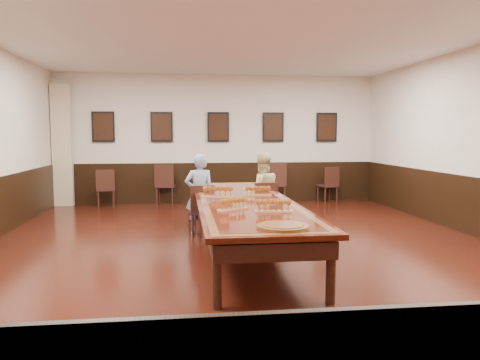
{
  "coord_description": "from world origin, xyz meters",
  "views": [
    {
      "loc": [
        -0.9,
        -6.8,
        1.73
      ],
      "look_at": [
        0.0,
        0.5,
        1.0
      ],
      "focal_mm": 35.0,
      "sensor_mm": 36.0,
      "label": 1
    }
  ],
  "objects": [
    {
      "name": "floor",
      "position": [
        0.0,
        0.0,
        -0.01
      ],
      "size": [
        8.0,
        10.0,
        0.02
      ],
      "primitive_type": "cube",
      "color": "black",
      "rests_on": "ground"
    },
    {
      "name": "ceiling",
      "position": [
        0.0,
        0.0,
        3.21
      ],
      "size": [
        8.0,
        10.0,
        0.02
      ],
      "primitive_type": "cube",
      "color": "white",
      "rests_on": "floor"
    },
    {
      "name": "wall_back",
      "position": [
        0.0,
        5.01,
        1.6
      ],
      "size": [
        8.0,
        0.02,
        3.2
      ],
      "primitive_type": "cube",
      "color": "beige",
      "rests_on": "floor"
    },
    {
      "name": "wall_front",
      "position": [
        0.0,
        -5.01,
        1.6
      ],
      "size": [
        8.0,
        0.02,
        3.2
      ],
      "primitive_type": "cube",
      "color": "beige",
      "rests_on": "floor"
    },
    {
      "name": "chair_man",
      "position": [
        -0.6,
        1.16,
        0.43
      ],
      "size": [
        0.46,
        0.5,
        0.87
      ],
      "primitive_type": null,
      "rotation": [
        0.0,
        0.0,
        3.28
      ],
      "color": "black",
      "rests_on": "floor"
    },
    {
      "name": "chair_woman",
      "position": [
        0.5,
        1.24,
        0.45
      ],
      "size": [
        0.47,
        0.5,
        0.89
      ],
      "primitive_type": null,
      "rotation": [
        0.0,
        0.0,
        3.26
      ],
      "color": "black",
      "rests_on": "floor"
    },
    {
      "name": "spare_chair_a",
      "position": [
        -2.72,
        4.53,
        0.45
      ],
      "size": [
        0.47,
        0.51,
        0.9
      ],
      "primitive_type": null,
      "rotation": [
        0.0,
        0.0,
        3.27
      ],
      "color": "black",
      "rests_on": "floor"
    },
    {
      "name": "spare_chair_b",
      "position": [
        -1.31,
        4.75,
        0.49
      ],
      "size": [
        0.53,
        0.56,
        0.99
      ],
      "primitive_type": null,
      "rotation": [
        0.0,
        0.0,
        3.01
      ],
      "color": "black",
      "rests_on": "floor"
    },
    {
      "name": "spare_chair_c",
      "position": [
        1.42,
        4.55,
        0.51
      ],
      "size": [
        0.57,
        0.6,
        1.02
      ],
      "primitive_type": null,
      "rotation": [
        0.0,
        0.0,
        2.96
      ],
      "color": "black",
      "rests_on": "floor"
    },
    {
      "name": "spare_chair_d",
      "position": [
        2.77,
        4.68,
        0.45
      ],
      "size": [
        0.52,
        0.55,
        0.9
      ],
      "primitive_type": null,
      "rotation": [
        0.0,
        0.0,
        3.4
      ],
      "color": "black",
      "rests_on": "floor"
    },
    {
      "name": "person_man",
      "position": [
        -0.61,
        1.25,
        0.69
      ],
      "size": [
        0.55,
        0.4,
        1.39
      ],
      "primitive_type": "imported",
      "rotation": [
        0.0,
        0.0,
        3.28
      ],
      "color": "#456BAD",
      "rests_on": "floor"
    },
    {
      "name": "person_woman",
      "position": [
        0.49,
        1.33,
        0.7
      ],
      "size": [
        0.75,
        0.62,
        1.39
      ],
      "primitive_type": "imported",
      "rotation": [
        0.0,
        0.0,
        3.26
      ],
      "color": "#D6CA86",
      "rests_on": "floor"
    },
    {
      "name": "pink_phone",
      "position": [
        0.6,
        0.37,
        0.76
      ],
      "size": [
        0.12,
        0.16,
        0.01
      ],
      "primitive_type": "cube",
      "rotation": [
        0.0,
        0.0,
        0.35
      ],
      "color": "#EF4FB4",
      "rests_on": "conference_table"
    },
    {
      "name": "curtain",
      "position": [
        -3.75,
        4.82,
        1.45
      ],
      "size": [
        0.45,
        0.18,
        2.9
      ],
      "primitive_type": "cube",
      "color": "#CEB58E",
      "rests_on": "floor"
    },
    {
      "name": "wainscoting",
      "position": [
        0.0,
        0.0,
        0.5
      ],
      "size": [
        8.0,
        10.0,
        1.0
      ],
      "color": "black",
      "rests_on": "floor"
    },
    {
      "name": "conference_table",
      "position": [
        0.0,
        0.0,
        0.61
      ],
      "size": [
        1.4,
        5.0,
        0.76
      ],
      "color": "#320E08",
      "rests_on": "floor"
    },
    {
      "name": "posters",
      "position": [
        0.0,
        4.94,
        1.9
      ],
      "size": [
        6.14,
        0.04,
        0.74
      ],
      "color": "black",
      "rests_on": "wall_back"
    },
    {
      "name": "flight_a",
      "position": [
        -0.36,
        0.32,
        0.84
      ],
      "size": [
        0.51,
        0.21,
        0.18
      ],
      "color": "#A66945",
      "rests_on": "conference_table"
    },
    {
      "name": "flight_b",
      "position": [
        0.28,
        0.44,
        0.82
      ],
      "size": [
        0.44,
        0.18,
        0.16
      ],
      "color": "#A66945",
      "rests_on": "conference_table"
    },
    {
      "name": "flight_c",
      "position": [
        -0.26,
        -0.9,
        0.83
      ],
      "size": [
        0.44,
        0.36,
        0.16
      ],
      "color": "#A66945",
      "rests_on": "conference_table"
    },
    {
      "name": "flight_d",
      "position": [
        0.22,
        -1.14,
        0.83
      ],
      "size": [
        0.48,
        0.19,
        0.17
      ],
      "color": "#A66945",
      "rests_on": "conference_table"
    },
    {
      "name": "red_plate_grp",
      "position": [
        0.22,
        -0.27,
        0.76
      ],
      "size": [
        0.19,
        0.19,
        0.02
      ],
      "color": "#AE1C0B",
      "rests_on": "conference_table"
    },
    {
      "name": "carved_platter",
      "position": [
        0.12,
        -2.12,
        0.77
      ],
      "size": [
        0.59,
        0.59,
        0.04
      ],
      "color": "#502C10",
      "rests_on": "conference_table"
    }
  ]
}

